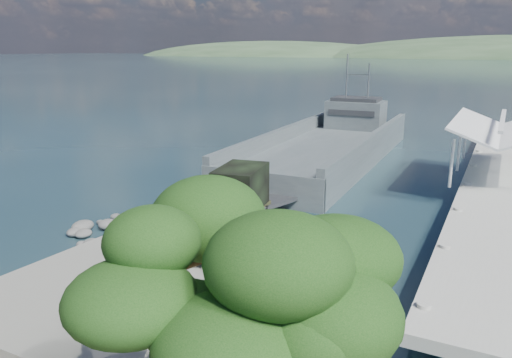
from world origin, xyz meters
The scene contains 8 objects.
ground centered at (0.00, 0.00, 0.00)m, with size 1400.00×1400.00×0.00m, color #1A333E.
boat_ramp centered at (0.00, -1.00, 0.25)m, with size 10.00×18.00×0.50m, color gray.
shoreline_rocks centered at (-6.20, 0.50, 0.00)m, with size 3.20×5.60×0.90m, color #51514F, non-canonical shape.
pier centered at (13.00, 18.77, 1.60)m, with size 6.40×44.00×6.10m.
landing_craft centered at (-0.95, 23.74, 0.83)m, with size 9.41×34.46×10.18m.
military_truck centered at (1.28, 2.37, 2.22)m, with size 3.40×7.72×3.46m.
soldier centered at (-1.09, -0.97, 1.34)m, with size 0.62×0.40×1.69m, color black.
overhang_tree centered at (8.07, -9.23, 5.21)m, with size 7.16×6.59×6.50m.
Camera 1 is at (13.22, -18.63, 10.01)m, focal length 35.00 mm.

